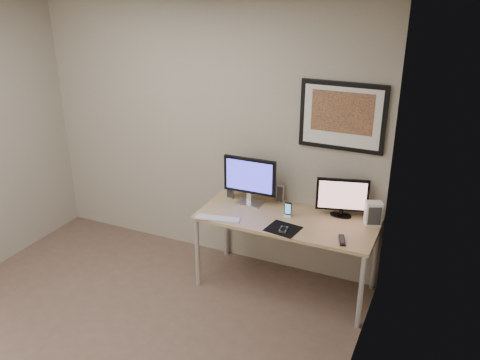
# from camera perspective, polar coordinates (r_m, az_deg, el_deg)

# --- Properties ---
(floor) EXTENTS (3.60, 3.60, 0.00)m
(floor) POSITION_cam_1_polar(r_m,az_deg,el_deg) (4.41, -14.35, -17.50)
(floor) COLOR brown
(floor) RESTS_ON ground
(room) EXTENTS (3.60, 3.60, 3.60)m
(room) POSITION_cam_1_polar(r_m,az_deg,el_deg) (3.93, -12.65, 5.08)
(room) COLOR white
(room) RESTS_ON ground
(desk) EXTENTS (1.60, 0.70, 0.73)m
(desk) POSITION_cam_1_polar(r_m,az_deg,el_deg) (4.61, 5.29, -4.96)
(desk) COLOR olive
(desk) RESTS_ON floor
(framed_art) EXTENTS (0.75, 0.04, 0.60)m
(framed_art) POSITION_cam_1_polar(r_m,az_deg,el_deg) (4.48, 11.41, 7.00)
(framed_art) COLOR black
(framed_art) RESTS_ON room
(monitor_large) EXTENTS (0.51, 0.17, 0.46)m
(monitor_large) POSITION_cam_1_polar(r_m,az_deg,el_deg) (4.72, 1.08, 0.10)
(monitor_large) COLOR silver
(monitor_large) RESTS_ON desk
(monitor_tv) EXTENTS (0.45, 0.15, 0.36)m
(monitor_tv) POSITION_cam_1_polar(r_m,az_deg,el_deg) (4.60, 11.40, -1.84)
(monitor_tv) COLOR black
(monitor_tv) RESTS_ON desk
(speaker_left) EXTENTS (0.09, 0.09, 0.18)m
(speaker_left) POSITION_cam_1_polar(r_m,az_deg,el_deg) (4.93, -1.07, -0.98)
(speaker_left) COLOR silver
(speaker_left) RESTS_ON desk
(speaker_right) EXTENTS (0.08, 0.08, 0.18)m
(speaker_right) POSITION_cam_1_polar(r_m,az_deg,el_deg) (4.86, 4.60, -1.44)
(speaker_right) COLOR silver
(speaker_right) RESTS_ON desk
(phone_dock) EXTENTS (0.07, 0.07, 0.14)m
(phone_dock) POSITION_cam_1_polar(r_m,az_deg,el_deg) (4.58, 5.42, -3.30)
(phone_dock) COLOR black
(phone_dock) RESTS_ON desk
(keyboard) EXTENTS (0.43, 0.19, 0.01)m
(keyboard) POSITION_cam_1_polar(r_m,az_deg,el_deg) (4.54, -2.56, -4.33)
(keyboard) COLOR #B8B8BD
(keyboard) RESTS_ON desk
(mousepad) EXTENTS (0.30, 0.28, 0.00)m
(mousepad) POSITION_cam_1_polar(r_m,az_deg,el_deg) (4.39, 4.86, -5.48)
(mousepad) COLOR black
(mousepad) RESTS_ON desk
(mouse) EXTENTS (0.07, 0.10, 0.03)m
(mouse) POSITION_cam_1_polar(r_m,az_deg,el_deg) (4.35, 4.90, -5.48)
(mouse) COLOR black
(mouse) RESTS_ON mousepad
(remote) EXTENTS (0.10, 0.18, 0.02)m
(remote) POSITION_cam_1_polar(r_m,az_deg,el_deg) (4.26, 11.38, -6.63)
(remote) COLOR black
(remote) RESTS_ON desk
(fan_unit) EXTENTS (0.17, 0.15, 0.21)m
(fan_unit) POSITION_cam_1_polar(r_m,az_deg,el_deg) (4.55, 14.75, -3.66)
(fan_unit) COLOR white
(fan_unit) RESTS_ON desk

